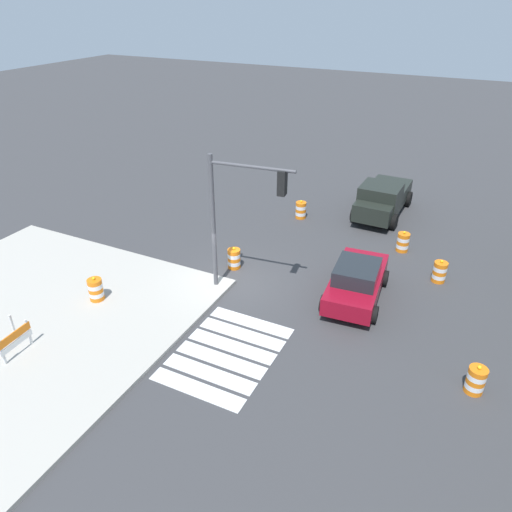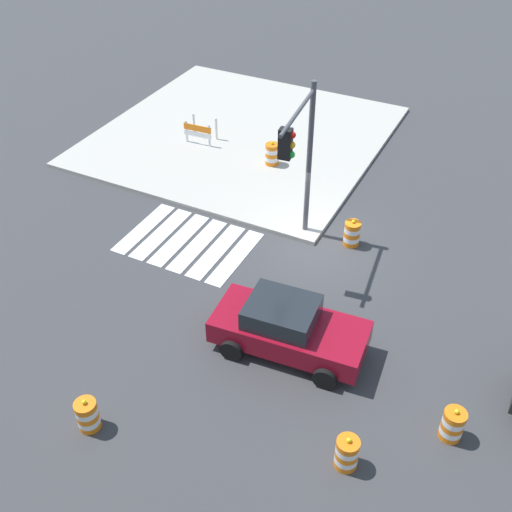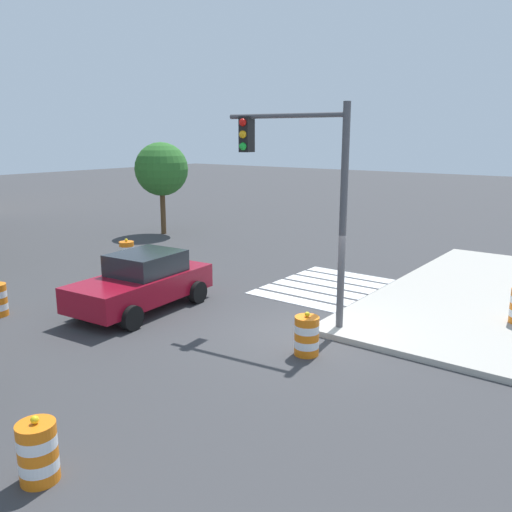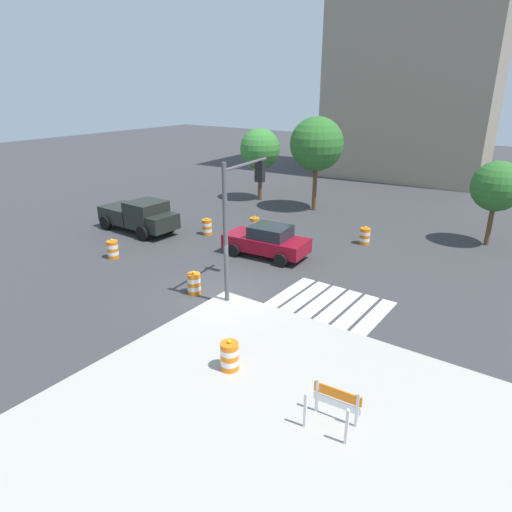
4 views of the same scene
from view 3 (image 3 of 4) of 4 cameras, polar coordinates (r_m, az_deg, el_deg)
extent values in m
plane|color=#38383A|center=(13.63, 5.39, -8.26)|extent=(120.00, 120.00, 0.00)
cube|color=silver|center=(16.23, 3.90, -4.72)|extent=(0.60, 3.20, 0.02)
cube|color=silver|center=(16.84, 5.30, -4.10)|extent=(0.60, 3.20, 0.02)
cube|color=silver|center=(17.46, 6.59, -3.52)|extent=(0.60, 3.20, 0.02)
cube|color=silver|center=(18.09, 7.80, -2.98)|extent=(0.60, 3.20, 0.02)
cube|color=silver|center=(18.72, 8.92, -2.47)|extent=(0.60, 3.20, 0.02)
cube|color=silver|center=(19.37, 9.96, -1.99)|extent=(0.60, 3.20, 0.02)
cube|color=maroon|center=(15.51, -12.17, -3.23)|extent=(4.44, 2.19, 0.70)
cube|color=#1E2328|center=(15.52, -11.64, -0.72)|extent=(2.03, 1.75, 0.60)
cylinder|color=black|center=(14.06, -13.13, -6.45)|extent=(0.68, 0.29, 0.66)
cylinder|color=black|center=(15.42, -18.16, -5.05)|extent=(0.68, 0.29, 0.66)
cylinder|color=black|center=(15.97, -6.28, -3.86)|extent=(0.68, 0.29, 0.66)
cylinder|color=black|center=(17.18, -11.27, -2.85)|extent=(0.68, 0.29, 0.66)
cylinder|color=orange|center=(8.90, -22.05, -20.80)|extent=(0.56, 0.56, 0.18)
cylinder|color=white|center=(8.80, -22.15, -19.82)|extent=(0.56, 0.56, 0.18)
cylinder|color=orange|center=(8.71, -22.25, -18.81)|extent=(0.56, 0.56, 0.18)
cylinder|color=white|center=(8.62, -22.36, -17.79)|extent=(0.56, 0.56, 0.18)
cylinder|color=orange|center=(8.53, -22.46, -16.74)|extent=(0.56, 0.56, 0.18)
sphere|color=yellow|center=(8.46, -22.55, -15.85)|extent=(0.12, 0.12, 0.12)
cylinder|color=orange|center=(21.23, -13.57, -0.64)|extent=(0.56, 0.56, 0.18)
cylinder|color=white|center=(21.19, -13.59, -0.17)|extent=(0.56, 0.56, 0.18)
cylinder|color=orange|center=(21.15, -13.62, 0.31)|extent=(0.56, 0.56, 0.18)
cylinder|color=white|center=(21.11, -13.64, 0.79)|extent=(0.56, 0.56, 0.18)
cylinder|color=orange|center=(21.08, -13.67, 1.26)|extent=(0.56, 0.56, 0.18)
sphere|color=yellow|center=(21.05, -13.69, 1.66)|extent=(0.12, 0.12, 0.12)
cylinder|color=orange|center=(12.39, 5.40, -10.02)|extent=(0.56, 0.56, 0.18)
cylinder|color=white|center=(12.32, 5.42, -9.25)|extent=(0.56, 0.56, 0.18)
cylinder|color=orange|center=(12.26, 5.43, -8.47)|extent=(0.56, 0.56, 0.18)
cylinder|color=white|center=(12.19, 5.45, -7.68)|extent=(0.56, 0.56, 0.18)
cylinder|color=orange|center=(12.13, 5.47, -6.89)|extent=(0.56, 0.56, 0.18)
sphere|color=yellow|center=(12.08, 5.49, -6.22)|extent=(0.12, 0.12, 0.12)
cylinder|color=#4C4C51|center=(13.11, 9.27, 3.92)|extent=(0.18, 0.18, 5.50)
cylinder|color=#4C4C51|center=(13.62, 3.16, 14.73)|extent=(0.48, 3.19, 0.12)
cube|color=black|center=(14.16, -1.00, 12.85)|extent=(0.39, 0.32, 0.90)
sphere|color=red|center=(14.00, -1.42, 14.08)|extent=(0.20, 0.20, 0.20)
sphere|color=#F2A514|center=(14.00, -1.41, 12.85)|extent=(0.20, 0.20, 0.20)
sphere|color=green|center=(14.00, -1.40, 11.62)|extent=(0.20, 0.20, 0.20)
cylinder|color=brown|center=(27.39, -9.90, 4.77)|extent=(0.26, 0.26, 2.33)
sphere|color=#2D6B28|center=(27.18, -10.07, 9.13)|extent=(2.64, 2.64, 2.64)
camera|label=1|loc=(30.15, 7.34, 23.92)|focal=33.35mm
camera|label=2|loc=(24.49, -44.15, 28.83)|focal=42.95mm
camera|label=4|loc=(23.26, 56.03, 15.84)|focal=31.91mm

